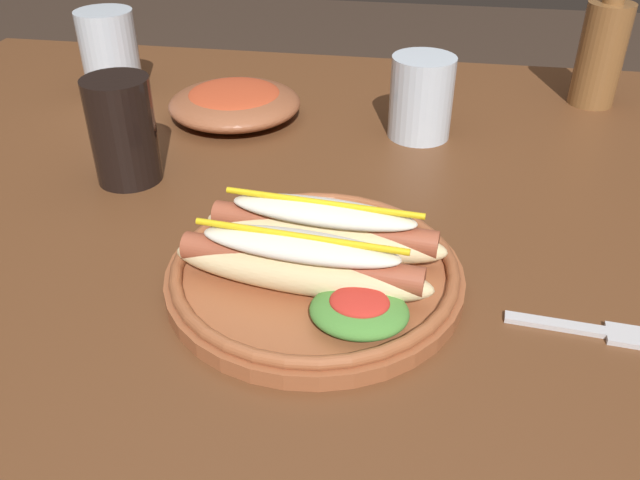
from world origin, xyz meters
The scene contains 8 objects.
dining_table centered at (0.00, 0.00, 0.66)m, with size 1.46×1.05×0.74m.
hot_dog_plate centered at (0.01, -0.16, 0.77)m, with size 0.28×0.28×0.08m.
fork centered at (0.25, -0.19, 0.74)m, with size 0.12×0.03×0.00m.
soda_cup centered at (-0.25, 0.01, 0.80)m, with size 0.08×0.08×0.13m, color black.
water_cup centered at (-0.38, 0.27, 0.81)m, with size 0.09×0.09×0.13m, color silver.
extra_cup centered at (0.09, 0.20, 0.80)m, with size 0.08×0.08×0.11m, color silver.
glass_bottle centered at (0.34, 0.36, 0.83)m, with size 0.07×0.07×0.23m.
side_bowl centered at (-0.18, 0.22, 0.76)m, with size 0.19×0.19×0.05m.
Camera 1 is at (0.10, -0.65, 1.12)m, focal length 37.07 mm.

